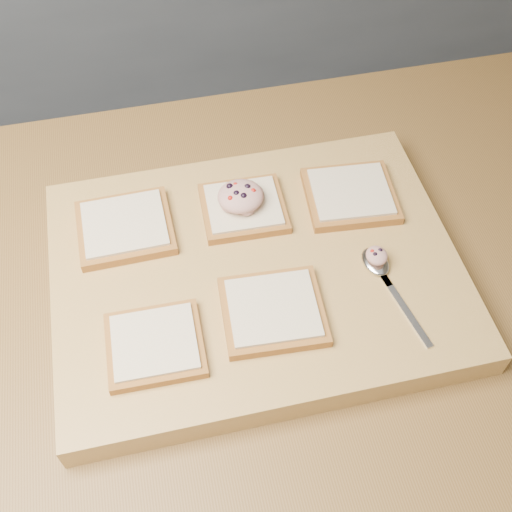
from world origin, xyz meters
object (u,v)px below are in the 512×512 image
Objects in this scene: tuna_salad_dollop at (241,196)px; spoon at (380,269)px; cutting_board at (256,273)px; bread_far_center at (243,208)px.

spoon is at bearing -42.24° from tuna_salad_dollop.
spoon is (0.16, -0.05, 0.03)m from cutting_board.
tuna_salad_dollop is at bearing 137.76° from spoon.
bread_far_center is 0.21m from spoon.
bread_far_center is (0.00, 0.09, 0.03)m from cutting_board.
tuna_salad_dollop is at bearing 90.22° from cutting_board.
spoon is at bearing -16.70° from cutting_board.
cutting_board is 4.52× the size of bread_far_center.
bread_far_center reaches higher than spoon.
spoon is (0.15, -0.14, -0.00)m from bread_far_center.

